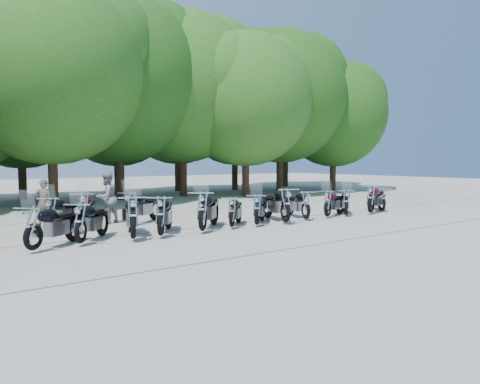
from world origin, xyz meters
TOP-DOWN VIEW (x-y plane):
  - ground at (0.00, 0.00)m, footprint 90.00×90.00m
  - tree_3 at (-3.57, 11.24)m, footprint 8.70×8.70m
  - tree_4 at (0.54, 13.09)m, footprint 9.13×9.13m
  - tree_5 at (4.61, 13.20)m, footprint 9.04×9.04m
  - tree_6 at (7.55, 10.82)m, footprint 8.00×8.00m
  - tree_7 at (11.20, 11.78)m, footprint 8.79×8.79m
  - tree_8 at (15.83, 11.20)m, footprint 7.53×7.53m
  - tree_11 at (-3.76, 16.43)m, footprint 7.56×7.56m
  - tree_12 at (1.80, 16.47)m, footprint 7.88×7.88m
  - tree_13 at (6.69, 17.47)m, footprint 8.31×8.31m
  - tree_14 at (10.68, 16.09)m, footprint 8.02×8.02m
  - tree_15 at (16.61, 17.02)m, footprint 9.67×9.67m
  - motorcycle_0 at (-7.10, 0.37)m, footprint 2.21×1.93m
  - motorcycle_1 at (-5.88, 0.61)m, footprint 1.98×2.16m
  - motorcycle_2 at (-4.53, 0.39)m, footprint 1.69×2.62m
  - motorcycle_3 at (-3.66, 0.43)m, footprint 2.00×2.39m
  - motorcycle_4 at (-2.24, 0.43)m, footprint 2.36×2.37m
  - motorcycle_5 at (-1.02, 0.59)m, footprint 1.92×1.91m
  - motorcycle_6 at (-0.06, 0.48)m, footprint 2.03×1.98m
  - motorcycle_7 at (1.10, 0.35)m, footprint 1.60×2.62m
  - motorcycle_8 at (2.37, 0.63)m, footprint 1.40×2.28m
  - motorcycle_9 at (3.49, 0.57)m, footprint 2.23×1.45m
  - motorcycle_10 at (4.47, 0.50)m, footprint 2.00×1.90m
  - motorcycle_11 at (5.83, 0.35)m, footprint 2.51×1.58m
  - motorcycle_12 at (6.97, 0.61)m, footprint 1.70×2.01m
  - motorcycle_13 at (-5.90, 3.16)m, footprint 1.93×2.16m
  - motorcycle_14 at (-4.88, 3.26)m, footprint 1.74×2.47m
  - motorcycle_15 at (-3.33, 3.19)m, footprint 2.31×1.88m
  - rider_0 at (-5.70, 4.79)m, footprint 0.65×0.50m
  - rider_1 at (-3.71, 4.31)m, footprint 1.08×0.98m

SIDE VIEW (x-z plane):
  - ground at x=0.00m, z-range 0.00..0.00m
  - motorcycle_12 at x=6.97m, z-range 0.00..1.15m
  - motorcycle_5 at x=-1.02m, z-range 0.00..1.17m
  - motorcycle_10 at x=4.47m, z-range 0.00..1.20m
  - motorcycle_9 at x=3.49m, z-range 0.00..1.21m
  - motorcycle_6 at x=-0.06m, z-range 0.00..1.23m
  - motorcycle_8 at x=2.37m, z-range 0.00..1.24m
  - motorcycle_13 at x=-5.90m, z-range 0.00..1.26m
  - motorcycle_1 at x=-5.88m, z-range 0.00..1.27m
  - motorcycle_0 at x=-7.10m, z-range 0.00..1.28m
  - motorcycle_15 at x=-3.33m, z-range 0.00..1.31m
  - motorcycle_14 at x=-4.88m, z-range 0.00..1.36m
  - motorcycle_11 at x=5.83m, z-range 0.00..1.36m
  - motorcycle_3 at x=-3.66m, z-range 0.00..1.36m
  - motorcycle_7 at x=1.10m, z-range 0.00..1.42m
  - motorcycle_2 at x=-4.53m, z-range 0.00..1.42m
  - motorcycle_4 at x=-2.24m, z-range 0.00..1.45m
  - rider_0 at x=-5.70m, z-range 0.00..1.59m
  - rider_1 at x=-3.71m, z-range 0.00..1.81m
  - tree_8 at x=15.83m, z-range 0.85..10.10m
  - tree_11 at x=-3.76m, z-range 0.85..10.14m
  - tree_12 at x=1.80m, z-range 0.89..10.56m
  - tree_6 at x=7.55m, z-range 0.90..10.72m
  - tree_14 at x=10.68m, z-range 0.91..10.75m
  - tree_13 at x=6.69m, z-range 0.94..11.14m
  - tree_3 at x=-3.57m, z-range 0.98..11.66m
  - tree_7 at x=11.20m, z-range 0.99..11.79m
  - tree_5 at x=4.61m, z-range 1.02..12.12m
  - tree_4 at x=0.54m, z-range 1.03..12.24m
  - tree_15 at x=16.61m, z-range 1.09..12.96m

